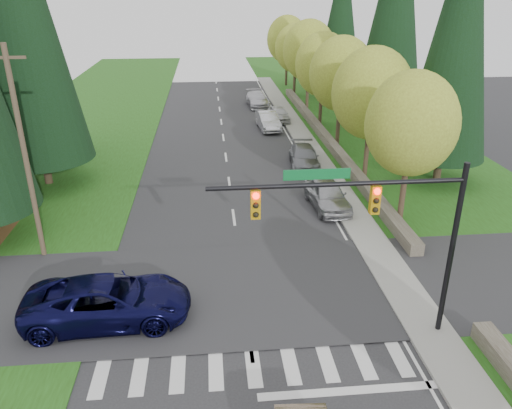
{
  "coord_description": "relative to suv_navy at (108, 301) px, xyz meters",
  "views": [
    {
      "loc": [
        -1.21,
        -10.3,
        12.11
      ],
      "look_at": [
        0.83,
        10.83,
        2.8
      ],
      "focal_mm": 35.0,
      "sensor_mm": 36.0,
      "label": 1
    }
  ],
  "objects": [
    {
      "name": "grass_east",
      "position": [
        18.38,
        13.56,
        -0.86
      ],
      "size": [
        14.0,
        110.0,
        0.06
      ],
      "primitive_type": "cube",
      "color": "#244B14",
      "rests_on": "ground"
    },
    {
      "name": "grass_west",
      "position": [
        -7.62,
        13.56,
        -0.86
      ],
      "size": [
        14.0,
        110.0,
        0.06
      ],
      "primitive_type": "cube",
      "color": "#244B14",
      "rests_on": "ground"
    },
    {
      "name": "cross_street",
      "position": [
        5.38,
        1.56,
        -0.89
      ],
      "size": [
        120.0,
        8.0,
        0.1
      ],
      "primitive_type": "cube",
      "color": "#28282B",
      "rests_on": "ground"
    },
    {
      "name": "sidewalk_east",
      "position": [
        12.28,
        15.56,
        -0.82
      ],
      "size": [
        1.8,
        80.0,
        0.13
      ],
      "primitive_type": "cube",
      "color": "gray",
      "rests_on": "ground"
    },
    {
      "name": "curb_east",
      "position": [
        11.43,
        15.56,
        -0.82
      ],
      "size": [
        0.2,
        80.0,
        0.13
      ],
      "primitive_type": "cube",
      "color": "gray",
      "rests_on": "ground"
    },
    {
      "name": "stone_wall_north",
      "position": [
        13.98,
        23.56,
        -0.54
      ],
      "size": [
        0.7,
        40.0,
        0.7
      ],
      "primitive_type": "cube",
      "color": "#4C4438",
      "rests_on": "ground"
    },
    {
      "name": "traffic_signal",
      "position": [
        9.75,
        -1.94,
        4.1
      ],
      "size": [
        8.7,
        0.37,
        6.8
      ],
      "color": "black",
      "rests_on": "ground"
    },
    {
      "name": "utility_pole",
      "position": [
        -4.12,
        5.56,
        4.25
      ],
      "size": [
        1.6,
        0.24,
        10.0
      ],
      "color": "#473828",
      "rests_on": "ground"
    },
    {
      "name": "decid_tree_0",
      "position": [
        14.58,
        7.56,
        4.71
      ],
      "size": [
        4.8,
        4.8,
        8.37
      ],
      "color": "#38281C",
      "rests_on": "ground"
    },
    {
      "name": "decid_tree_1",
      "position": [
        14.68,
        14.56,
        4.91
      ],
      "size": [
        5.2,
        5.2,
        8.8
      ],
      "color": "#38281C",
      "rests_on": "ground"
    },
    {
      "name": "decid_tree_2",
      "position": [
        14.48,
        21.56,
        5.04
      ],
      "size": [
        5.0,
        5.0,
        8.82
      ],
      "color": "#38281C",
      "rests_on": "ground"
    },
    {
      "name": "decid_tree_3",
      "position": [
        14.58,
        28.56,
        4.78
      ],
      "size": [
        5.0,
        5.0,
        8.55
      ],
      "color": "#38281C",
      "rests_on": "ground"
    },
    {
      "name": "decid_tree_4",
      "position": [
        14.68,
        35.56,
        5.17
      ],
      "size": [
        5.4,
        5.4,
        9.18
      ],
      "color": "#38281C",
      "rests_on": "ground"
    },
    {
      "name": "decid_tree_5",
      "position": [
        14.48,
        42.56,
        4.64
      ],
      "size": [
        4.8,
        4.8,
        8.3
      ],
      "color": "#38281C",
      "rests_on": "ground"
    },
    {
      "name": "decid_tree_6",
      "position": [
        14.58,
        49.56,
        4.98
      ],
      "size": [
        5.2,
        5.2,
        8.86
      ],
      "color": "#38281C",
      "rests_on": "ground"
    },
    {
      "name": "conifer_w_c",
      "position": [
        -6.62,
        15.56,
        10.41
      ],
      "size": [
        6.46,
        6.46,
        20.8
      ],
      "color": "#38281C",
      "rests_on": "ground"
    },
    {
      "name": "conifer_w_e",
      "position": [
        -8.62,
        21.56,
        9.4
      ],
      "size": [
        5.78,
        5.78,
        18.8
      ],
      "color": "#38281C",
      "rests_on": "ground"
    },
    {
      "name": "conifer_e_a",
      "position": [
        19.38,
        13.56,
        8.9
      ],
      "size": [
        5.44,
        5.44,
        17.8
      ],
      "color": "#38281C",
      "rests_on": "ground"
    },
    {
      "name": "conifer_e_b",
      "position": [
        20.38,
        27.56,
        9.91
      ],
      "size": [
        6.12,
        6.12,
        19.8
      ],
      "color": "#38281C",
      "rests_on": "ground"
    },
    {
      "name": "conifer_e_c",
      "position": [
        19.38,
        41.56,
        8.4
      ],
      "size": [
        5.1,
        5.1,
        16.8
      ],
      "color": "#38281C",
      "rests_on": "ground"
    },
    {
      "name": "suv_navy",
      "position": [
        0.0,
        0.0,
        0.0
      ],
      "size": [
        6.49,
        3.18,
        1.77
      ],
      "primitive_type": "imported",
      "rotation": [
        0.0,
        0.0,
        1.61
      ],
      "color": "#0A0A33",
      "rests_on": "ground"
    },
    {
      "name": "parked_car_a",
      "position": [
        10.98,
        9.95,
        -0.07
      ],
      "size": [
        2.3,
        4.94,
        1.64
      ],
      "primitive_type": "imported",
      "rotation": [
        0.0,
        0.0,
        0.08
      ],
      "color": "#A3A4A8",
      "rests_on": "ground"
    },
    {
      "name": "parked_car_b",
      "position": [
        10.98,
        17.38,
        -0.17
      ],
      "size": [
        2.44,
        5.09,
        1.43
      ],
      "primitive_type": "imported",
      "rotation": [
        0.0,
        0.0,
        -0.09
      ],
      "color": "slate",
      "rests_on": "ground"
    },
    {
      "name": "parked_car_c",
      "position": [
        9.58,
        27.89,
        -0.1
      ],
      "size": [
        2.03,
        4.89,
        1.57
      ],
      "primitive_type": "imported",
      "rotation": [
        0.0,
        0.0,
        0.08
      ],
      "color": "silver",
      "rests_on": "ground"
    },
    {
      "name": "parked_car_d",
      "position": [
        10.98,
        30.75,
        -0.18
      ],
      "size": [
        1.96,
        4.27,
        1.42
      ],
      "primitive_type": "imported",
      "rotation": [
        0.0,
        0.0,
        0.07
      ],
      "color": "silver",
      "rests_on": "ground"
    },
    {
      "name": "parked_car_e",
      "position": [
        9.58,
        37.51,
        -0.12
      ],
      "size": [
        2.49,
        5.43,
        1.54
      ],
      "primitive_type": "imported",
      "rotation": [
        0.0,
        0.0,
        0.06
      ],
      "color": "silver",
      "rests_on": "ground"
    }
  ]
}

